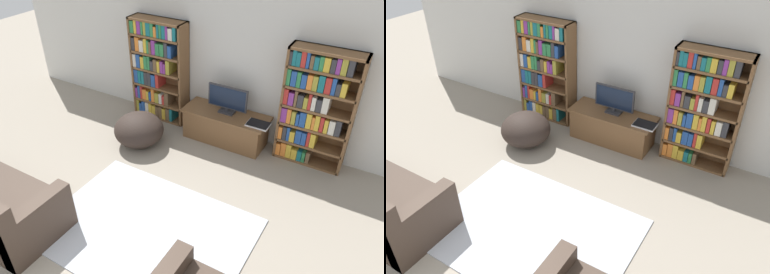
% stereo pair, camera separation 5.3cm
% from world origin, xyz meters
% --- Properties ---
extents(wall_back, '(8.80, 0.06, 2.60)m').
position_xyz_m(wall_back, '(0.00, 4.23, 1.30)').
color(wall_back, silver).
rests_on(wall_back, ground_plane).
extents(bookshelf_left, '(0.97, 0.30, 1.72)m').
position_xyz_m(bookshelf_left, '(-1.40, 4.04, 0.88)').
color(bookshelf_left, brown).
rests_on(bookshelf_left, ground_plane).
extents(bookshelf_right, '(0.97, 0.30, 1.72)m').
position_xyz_m(bookshelf_right, '(1.20, 4.05, 0.90)').
color(bookshelf_right, brown).
rests_on(bookshelf_right, ground_plane).
extents(tv_stand, '(1.35, 0.53, 0.50)m').
position_xyz_m(tv_stand, '(-0.05, 3.91, 0.25)').
color(tv_stand, brown).
rests_on(tv_stand, ground_plane).
extents(television, '(0.64, 0.16, 0.44)m').
position_xyz_m(television, '(-0.05, 3.93, 0.73)').
color(television, '#2D2D33').
rests_on(television, tv_stand).
extents(laptop, '(0.33, 0.24, 0.03)m').
position_xyz_m(laptop, '(0.51, 3.83, 0.51)').
color(laptop, silver).
rests_on(laptop, tv_stand).
extents(area_rug, '(2.40, 1.75, 0.02)m').
position_xyz_m(area_rug, '(0.00, 1.70, 0.01)').
color(area_rug, '#B2B7C1').
rests_on(area_rug, ground_plane).
extents(beanbag_ottoman, '(0.77, 0.77, 0.51)m').
position_xyz_m(beanbag_ottoman, '(-1.17, 3.15, 0.26)').
color(beanbag_ottoman, '#2D231E').
rests_on(beanbag_ottoman, ground_plane).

